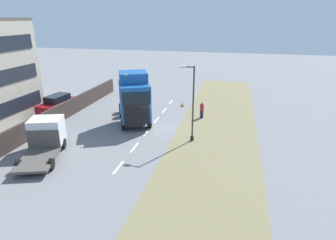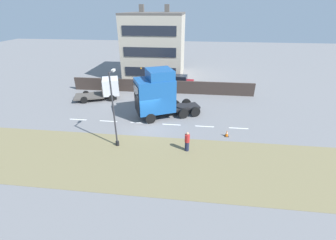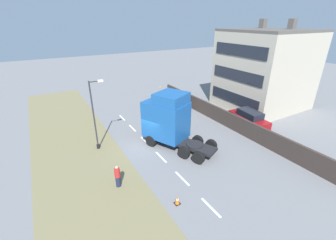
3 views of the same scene
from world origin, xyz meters
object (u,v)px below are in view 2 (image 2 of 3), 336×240
(flatbed_truck, at_px, (107,88))
(lorry_cab, at_px, (157,94))
(parked_car, at_px, (177,82))
(pedestrian, at_px, (187,142))
(lamp_post, at_px, (114,113))
(traffic_cone_lead, at_px, (227,133))

(flatbed_truck, bearing_deg, lorry_cab, 38.16)
(parked_car, relative_size, pedestrian, 2.82)
(parked_car, bearing_deg, flatbed_truck, 124.85)
(lamp_post, distance_m, traffic_cone_lead, 9.84)
(lamp_post, bearing_deg, traffic_cone_lead, -74.96)
(pedestrian, distance_m, traffic_cone_lead, 4.36)
(flatbed_truck, height_order, traffic_cone_lead, flatbed_truck)
(parked_car, bearing_deg, lamp_post, 171.71)
(traffic_cone_lead, bearing_deg, lamp_post, 105.04)
(parked_car, distance_m, lamp_post, 15.39)
(pedestrian, bearing_deg, flatbed_truck, 44.71)
(pedestrian, bearing_deg, traffic_cone_lead, -52.32)
(lamp_post, relative_size, pedestrian, 3.67)
(lamp_post, height_order, pedestrian, lamp_post)
(lorry_cab, xyz_separation_m, traffic_cone_lead, (-3.26, -6.71, -2.20))
(pedestrian, xyz_separation_m, traffic_cone_lead, (2.64, -3.42, -0.54))
(pedestrian, bearing_deg, parked_car, 7.62)
(traffic_cone_lead, bearing_deg, lorry_cab, 64.07)
(pedestrian, bearing_deg, lamp_post, 88.17)
(flatbed_truck, distance_m, lamp_post, 11.29)
(lorry_cab, bearing_deg, traffic_cone_lead, -141.02)
(parked_car, relative_size, lamp_post, 0.77)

